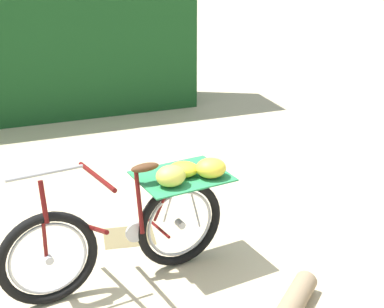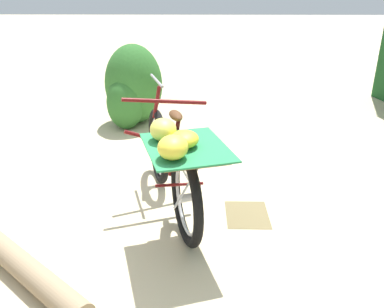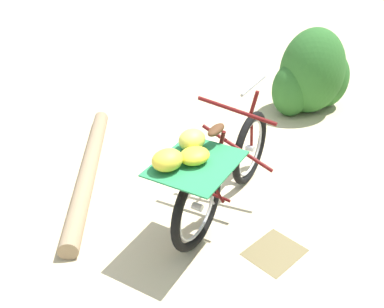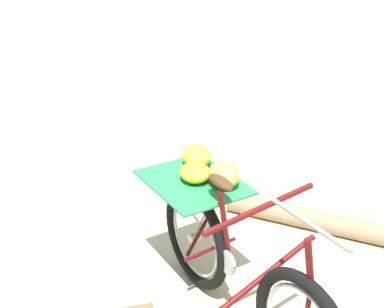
# 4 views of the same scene
# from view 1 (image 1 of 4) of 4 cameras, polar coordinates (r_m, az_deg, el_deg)

# --- Properties ---
(ground_plane) EXTENTS (60.00, 60.00, 0.00)m
(ground_plane) POSITION_cam_1_polar(r_m,az_deg,el_deg) (4.59, -4.25, -12.07)
(ground_plane) COLOR beige
(bicycle) EXTENTS (1.79, 0.92, 1.03)m
(bicycle) POSITION_cam_1_polar(r_m,az_deg,el_deg) (4.33, -5.81, -6.84)
(bicycle) COLOR black
(bicycle) RESTS_ON ground_plane
(leaf_litter_patch) EXTENTS (0.44, 0.36, 0.01)m
(leaf_litter_patch) POSITION_cam_1_polar(r_m,az_deg,el_deg) (5.12, -6.29, -8.13)
(leaf_litter_patch) COLOR olive
(leaf_litter_patch) RESTS_ON ground_plane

